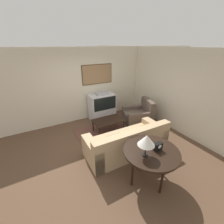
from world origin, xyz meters
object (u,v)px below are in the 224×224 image
(tv, at_px, (102,107))
(armchair, at_px, (138,116))
(console_table, at_px, (151,153))
(couch, at_px, (127,143))
(mantel_clock, at_px, (158,147))
(table_lamp, at_px, (147,140))
(coffee_table, at_px, (108,121))

(tv, height_order, armchair, tv)
(armchair, relative_size, console_table, 1.02)
(couch, height_order, console_table, couch)
(armchair, bearing_deg, mantel_clock, -13.57)
(armchair, height_order, table_lamp, table_lamp)
(tv, height_order, coffee_table, tv)
(couch, xyz_separation_m, console_table, (-0.13, -1.01, 0.43))
(couch, height_order, mantel_clock, mantel_clock)
(armchair, height_order, mantel_clock, mantel_clock)
(tv, bearing_deg, armchair, -45.40)
(armchair, relative_size, table_lamp, 2.55)
(tv, xyz_separation_m, mantel_clock, (-0.32, -3.28, 0.37))
(tv, relative_size, console_table, 0.97)
(armchair, relative_size, mantel_clock, 6.58)
(coffee_table, bearing_deg, couch, -92.56)
(armchair, xyz_separation_m, table_lamp, (-1.67, -2.24, 0.86))
(table_lamp, bearing_deg, console_table, 11.81)
(coffee_table, distance_m, mantel_clock, 2.31)
(couch, relative_size, console_table, 1.97)
(tv, relative_size, couch, 0.49)
(table_lamp, height_order, mantel_clock, table_lamp)
(tv, height_order, couch, tv)
(couch, bearing_deg, coffee_table, -91.99)
(coffee_table, height_order, table_lamp, table_lamp)
(console_table, bearing_deg, coffee_table, 85.34)
(coffee_table, bearing_deg, tv, 75.73)
(tv, distance_m, couch, 2.25)
(table_lamp, bearing_deg, mantel_clock, -0.13)
(table_lamp, bearing_deg, armchair, 53.34)
(couch, distance_m, coffee_table, 1.21)
(coffee_table, height_order, console_table, console_table)
(table_lamp, bearing_deg, tv, 78.75)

